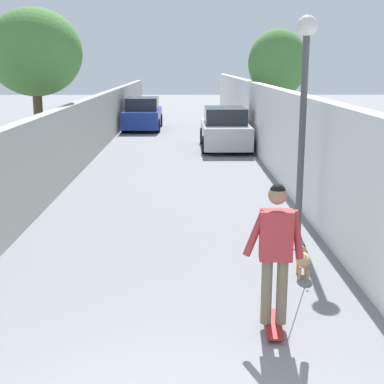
# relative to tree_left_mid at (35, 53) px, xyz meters

# --- Properties ---
(ground_plane) EXTENTS (80.00, 80.00, 0.00)m
(ground_plane) POSITION_rel_tree_left_mid_xyz_m (1.00, -4.13, -3.43)
(ground_plane) COLOR gray
(wall_left) EXTENTS (48.00, 0.30, 2.01)m
(wall_left) POSITION_rel_tree_left_mid_xyz_m (-1.00, -1.19, -2.43)
(wall_left) COLOR #999E93
(wall_left) RESTS_ON ground
(fence_right) EXTENTS (48.00, 0.30, 2.45)m
(fence_right) POSITION_rel_tree_left_mid_xyz_m (-1.00, -7.07, -2.21)
(fence_right) COLOR white
(fence_right) RESTS_ON ground
(tree_left_mid) EXTENTS (2.79, 2.79, 4.73)m
(tree_left_mid) POSITION_rel_tree_left_mid_xyz_m (0.00, 0.00, 0.00)
(tree_left_mid) COLOR brown
(tree_left_mid) RESTS_ON ground
(tree_right_far) EXTENTS (2.41, 2.41, 4.51)m
(tree_right_far) POSITION_rel_tree_left_mid_xyz_m (6.00, -8.17, -0.30)
(tree_right_far) COLOR #473523
(tree_right_far) RESTS_ON ground
(lamp_post) EXTENTS (0.36, 0.36, 3.93)m
(lamp_post) POSITION_rel_tree_left_mid_xyz_m (-6.86, -6.52, -0.70)
(lamp_post) COLOR #4C4C51
(lamp_post) RESTS_ON ground
(skateboard) EXTENTS (0.81, 0.26, 0.08)m
(skateboard) POSITION_rel_tree_left_mid_xyz_m (-10.60, -5.47, -3.36)
(skateboard) COLOR maroon
(skateboard) RESTS_ON ground
(person_skateboarder) EXTENTS (0.25, 0.71, 1.71)m
(person_skateboarder) POSITION_rel_tree_left_mid_xyz_m (-10.60, -5.47, -2.35)
(person_skateboarder) COLOR #726651
(person_skateboarder) RESTS_ON skateboard
(dog) EXTENTS (2.00, 0.84, 1.06)m
(dog) POSITION_rel_tree_left_mid_xyz_m (-8.90, -6.18, -3.16)
(dog) COLOR tan
(dog) RESTS_ON ground
(car_near) EXTENTS (4.00, 1.80, 1.54)m
(car_near) POSITION_rel_tree_left_mid_xyz_m (3.92, -5.92, -2.72)
(car_near) COLOR silver
(car_near) RESTS_ON ground
(car_far) EXTENTS (4.12, 1.80, 1.54)m
(car_far) POSITION_rel_tree_left_mid_xyz_m (10.26, -2.34, -2.72)
(car_far) COLOR navy
(car_far) RESTS_ON ground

